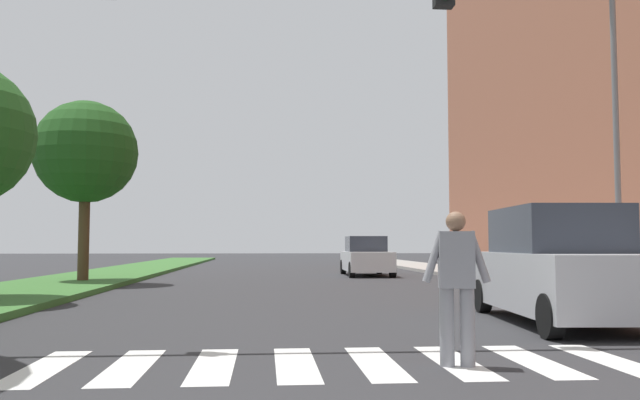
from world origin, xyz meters
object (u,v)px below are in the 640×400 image
object	(u,v)px
tree_far	(86,153)
traffic_light_gantry	(101,22)
sedan_midblock	(366,257)
street_lamp_right	(612,109)
pedestrian_performer	(457,280)
suv_crossing	(560,268)

from	to	relation	value
tree_far	traffic_light_gantry	xyz separation A→B (m)	(3.77, -13.57, -0.05)
traffic_light_gantry	sedan_midblock	bearing A→B (deg)	71.07
traffic_light_gantry	street_lamp_right	world-z (taller)	street_lamp_right
sedan_midblock	pedestrian_performer	bearing A→B (deg)	-96.03
pedestrian_performer	street_lamp_right	bearing A→B (deg)	52.08
tree_far	street_lamp_right	distance (m)	16.16
suv_crossing	sedan_midblock	xyz separation A→B (m)	(-0.69, 17.23, -0.15)
traffic_light_gantry	sedan_midblock	size ratio (longest dim) A/B	1.94
suv_crossing	sedan_midblock	world-z (taller)	suv_crossing
traffic_light_gantry	pedestrian_performer	size ratio (longest dim) A/B	5.13
pedestrian_performer	sedan_midblock	size ratio (longest dim) A/B	0.38
tree_far	suv_crossing	distance (m)	16.43
street_lamp_right	suv_crossing	world-z (taller)	street_lamp_right
pedestrian_performer	suv_crossing	size ratio (longest dim) A/B	0.36
traffic_light_gantry	sedan_midblock	xyz separation A→B (m)	(6.56, 19.11, -3.57)
tree_far	street_lamp_right	xyz separation A→B (m)	(14.32, -7.49, 0.19)
pedestrian_performer	suv_crossing	xyz separation A→B (m)	(2.91, 3.77, -0.00)
street_lamp_right	sedan_midblock	world-z (taller)	street_lamp_right
traffic_light_gantry	sedan_midblock	world-z (taller)	traffic_light_gantry
street_lamp_right	suv_crossing	size ratio (longest dim) A/B	1.59
tree_far	sedan_midblock	distance (m)	12.27
tree_far	street_lamp_right	size ratio (longest dim) A/B	0.80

